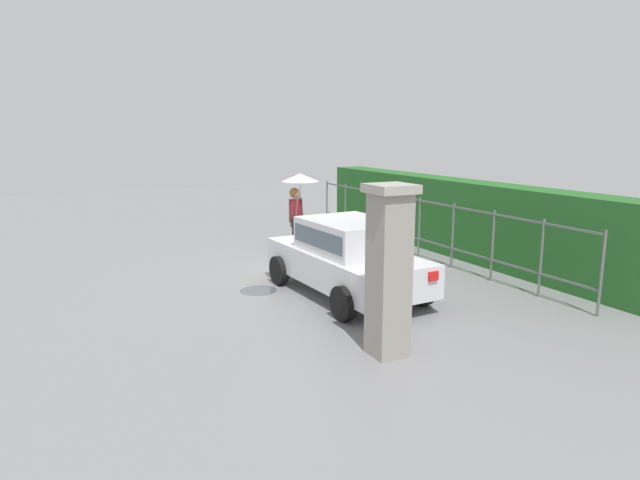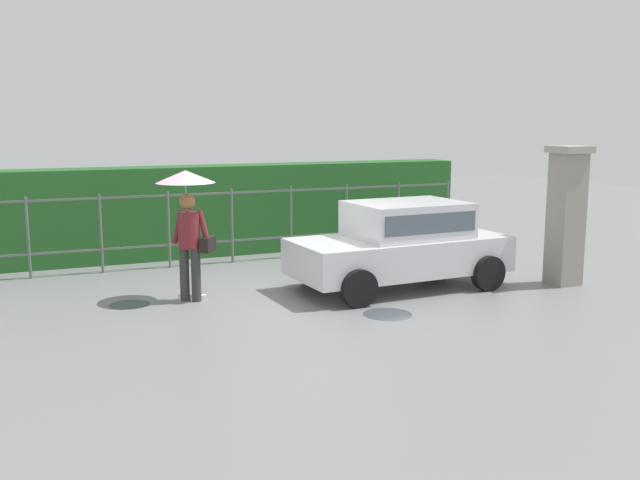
# 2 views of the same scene
# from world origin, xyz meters

# --- Properties ---
(ground_plane) EXTENTS (40.00, 40.00, 0.00)m
(ground_plane) POSITION_xyz_m (0.00, 0.00, 0.00)
(ground_plane) COLOR slate
(car) EXTENTS (3.81, 2.02, 1.48)m
(car) POSITION_xyz_m (1.83, -0.27, 0.80)
(car) COLOR silver
(car) RESTS_ON ground
(pedestrian) EXTENTS (0.93, 0.93, 2.08)m
(pedestrian) POSITION_xyz_m (-1.72, 0.29, 1.51)
(pedestrian) COLOR #333333
(pedestrian) RESTS_ON ground
(gate_pillar) EXTENTS (0.60, 0.60, 2.42)m
(gate_pillar) POSITION_xyz_m (4.56, -1.17, 1.24)
(gate_pillar) COLOR gray
(gate_pillar) RESTS_ON ground
(fence_section) EXTENTS (10.20, 0.05, 1.50)m
(fence_section) POSITION_xyz_m (-0.26, 2.96, 0.83)
(fence_section) COLOR #59605B
(fence_section) RESTS_ON ground
(hedge_row) EXTENTS (11.15, 0.90, 1.90)m
(hedge_row) POSITION_xyz_m (-0.26, 4.05, 0.95)
(hedge_row) COLOR #235B23
(hedge_row) RESTS_ON ground
(puddle_near) EXTENTS (0.74, 0.74, 0.00)m
(puddle_near) POSITION_xyz_m (0.79, -1.72, 0.00)
(puddle_near) COLOR #4C545B
(puddle_near) RESTS_ON ground
(puddle_far) EXTENTS (0.63, 0.63, 0.00)m
(puddle_far) POSITION_xyz_m (-2.68, 0.35, 0.00)
(puddle_far) COLOR #4C545B
(puddle_far) RESTS_ON ground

